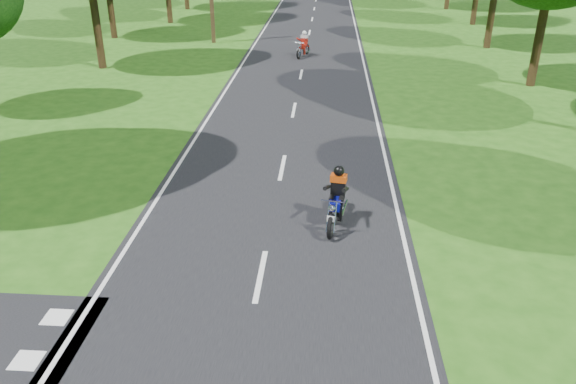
{
  "coord_description": "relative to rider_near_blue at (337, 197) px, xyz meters",
  "views": [
    {
      "loc": [
        1.31,
        -8.15,
        6.96
      ],
      "look_at": [
        0.46,
        4.0,
        1.1
      ],
      "focal_mm": 35.0,
      "sensor_mm": 36.0,
      "label": 1
    }
  ],
  "objects": [
    {
      "name": "rider_far_red",
      "position": [
        -1.74,
        19.67,
        -0.04
      ],
      "size": [
        1.04,
        1.8,
        1.42
      ],
      "primitive_type": null,
      "rotation": [
        0.0,
        0.0,
        -0.3
      ],
      "color": "maroon",
      "rests_on": "main_road"
    },
    {
      "name": "ground",
      "position": [
        -1.65,
        -4.49,
        -0.78
      ],
      "size": [
        160.0,
        160.0,
        0.0
      ],
      "primitive_type": "plane",
      "color": "#214E11",
      "rests_on": "ground"
    },
    {
      "name": "road_markings",
      "position": [
        -1.78,
        43.63,
        -0.75
      ],
      "size": [
        7.4,
        140.0,
        0.01
      ],
      "color": "silver",
      "rests_on": "main_road"
    },
    {
      "name": "rider_near_blue",
      "position": [
        0.0,
        0.0,
        0.0
      ],
      "size": [
        0.91,
        1.89,
        1.51
      ],
      "primitive_type": null,
      "rotation": [
        0.0,
        0.0,
        -0.17
      ],
      "color": "#0C1088",
      "rests_on": "main_road"
    },
    {
      "name": "main_road",
      "position": [
        -1.65,
        45.51,
        -0.77
      ],
      "size": [
        7.0,
        140.0,
        0.02
      ],
      "primitive_type": "cube",
      "color": "black",
      "rests_on": "ground"
    }
  ]
}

